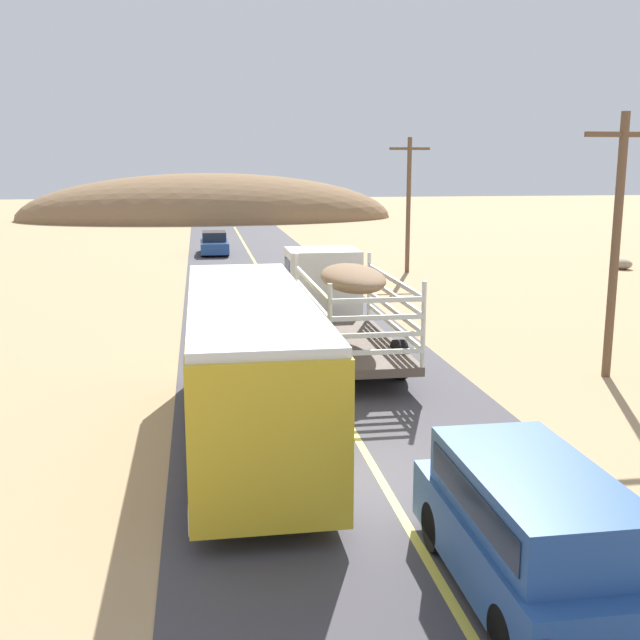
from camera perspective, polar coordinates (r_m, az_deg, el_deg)
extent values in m
plane|color=tan|center=(15.05, 4.40, -11.58)|extent=(240.00, 240.00, 0.00)
cube|color=#423F44|center=(15.05, 4.40, -11.55)|extent=(8.00, 120.00, 0.02)
cube|color=#D8CC4C|center=(15.04, 4.40, -11.51)|extent=(0.16, 117.60, 0.00)
cube|color=#264C8C|center=(11.37, 15.02, -16.15)|extent=(1.90, 4.60, 0.90)
cube|color=#264C8C|center=(10.88, 15.59, -12.52)|extent=(1.75, 3.59, 0.80)
cube|color=#192333|center=(10.87, 15.59, -12.43)|extent=(1.79, 3.22, 0.44)
cylinder|color=black|center=(12.42, 8.63, -14.92)|extent=(0.26, 0.76, 0.76)
cylinder|color=black|center=(12.97, 15.77, -14.03)|extent=(0.26, 0.76, 0.76)
cylinder|color=black|center=(10.10, 13.84, -21.87)|extent=(0.26, 0.76, 0.76)
cylinder|color=black|center=(10.78, 22.44, -20.15)|extent=(0.26, 0.76, 0.76)
cube|color=silver|center=(27.35, 0.19, 2.99)|extent=(2.50, 2.20, 2.20)
cube|color=#192333|center=(27.28, 0.19, 3.92)|extent=(2.53, 1.54, 0.70)
cube|color=brown|center=(22.34, 2.38, -1.86)|extent=(2.50, 6.40, 0.24)
cylinder|color=silver|center=(24.95, -1.69, 2.43)|extent=(0.12, 0.12, 2.20)
cylinder|color=silver|center=(25.36, 3.66, 2.56)|extent=(0.12, 0.12, 2.20)
cylinder|color=silver|center=(18.84, 0.73, -0.58)|extent=(0.12, 0.12, 2.20)
cylinder|color=silver|center=(19.38, 7.69, -0.35)|extent=(0.12, 0.12, 2.20)
cube|color=silver|center=(22.01, -0.70, -0.56)|extent=(0.08, 6.30, 0.12)
cube|color=silver|center=(22.48, 5.42, -0.35)|extent=(0.08, 6.30, 0.12)
cube|color=silver|center=(19.20, 4.24, -2.40)|extent=(2.40, 0.08, 0.12)
cube|color=silver|center=(21.92, -0.70, 0.57)|extent=(0.08, 6.30, 0.12)
cube|color=silver|center=(22.39, 5.44, 0.75)|extent=(0.08, 6.30, 0.12)
cube|color=silver|center=(19.10, 4.26, -1.12)|extent=(2.40, 0.08, 0.12)
cube|color=silver|center=(21.84, -0.70, 1.70)|extent=(0.08, 6.30, 0.12)
cube|color=silver|center=(22.31, 5.46, 1.86)|extent=(0.08, 6.30, 0.12)
cube|color=silver|center=(19.01, 4.28, 0.17)|extent=(2.40, 0.08, 0.12)
cube|color=silver|center=(21.77, -0.70, 2.84)|extent=(0.08, 6.30, 0.12)
cube|color=silver|center=(22.24, 5.49, 2.97)|extent=(0.08, 6.30, 0.12)
cube|color=silver|center=(18.93, 4.30, 1.48)|extent=(2.40, 0.08, 0.12)
ellipsoid|color=#8C6B4C|center=(21.96, 2.43, 3.14)|extent=(1.75, 3.84, 0.70)
cylinder|color=black|center=(27.41, -2.06, 0.35)|extent=(0.32, 1.10, 1.10)
cylinder|color=black|center=(27.75, 2.41, 0.49)|extent=(0.32, 1.10, 1.10)
cylinder|color=black|center=(20.96, 0.14, -3.17)|extent=(0.32, 1.10, 1.10)
cylinder|color=black|center=(21.40, 5.92, -2.93)|extent=(0.32, 1.10, 1.10)
cube|color=gold|center=(16.31, -5.27, -3.36)|extent=(2.50, 10.00, 2.70)
cube|color=white|center=(16.00, -5.36, 1.59)|extent=(2.45, 9.80, 0.16)
cube|color=#192333|center=(16.19, -5.30, -1.75)|extent=(2.54, 9.20, 0.80)
cube|color=silver|center=(16.64, -5.19, -7.19)|extent=(2.53, 9.80, 0.36)
cylinder|color=black|center=(19.73, -9.02, -4.42)|extent=(0.30, 1.00, 1.00)
cylinder|color=black|center=(19.84, -2.64, -4.19)|extent=(0.30, 1.00, 1.00)
cylinder|color=black|center=(13.60, -8.98, -11.94)|extent=(0.30, 1.00, 1.00)
cylinder|color=black|center=(13.75, 0.41, -11.51)|extent=(0.30, 1.00, 1.00)
cube|color=#264C8C|center=(51.15, -7.85, 5.46)|extent=(1.80, 4.40, 0.70)
cube|color=#192333|center=(51.18, -7.88, 6.19)|extent=(1.53, 2.20, 0.60)
cylinder|color=black|center=(52.47, -8.75, 5.38)|extent=(0.22, 0.66, 0.66)
cylinder|color=black|center=(52.50, -7.01, 5.43)|extent=(0.22, 0.66, 0.66)
cylinder|color=black|center=(49.85, -8.73, 5.06)|extent=(0.22, 0.66, 0.66)
cylinder|color=black|center=(49.88, -6.91, 5.11)|extent=(0.22, 0.66, 0.66)
cylinder|color=brown|center=(22.53, 21.10, 5.00)|extent=(0.24, 0.24, 7.25)
cube|color=brown|center=(22.43, 21.67, 12.69)|extent=(2.20, 0.14, 0.14)
cylinder|color=brown|center=(42.20, 6.58, 8.42)|extent=(0.24, 0.24, 7.25)
cube|color=brown|center=(42.14, 6.68, 12.53)|extent=(2.20, 0.14, 0.14)
ellipsoid|color=gray|center=(46.76, 21.55, 3.88)|extent=(1.06, 1.08, 0.58)
ellipsoid|color=olive|center=(84.23, -8.32, 7.46)|extent=(39.88, 19.60, 9.68)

